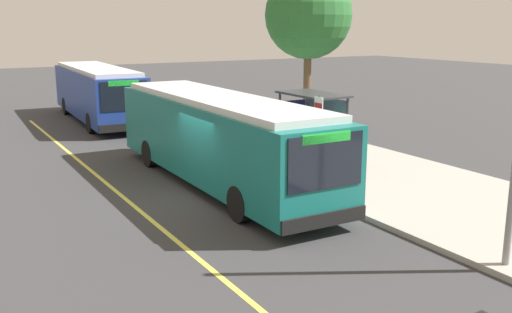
{
  "coord_description": "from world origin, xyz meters",
  "views": [
    {
      "loc": [
        15.51,
        -7.21,
        5.19
      ],
      "look_at": [
        1.46,
        0.93,
        1.47
      ],
      "focal_mm": 40.61,
      "sensor_mm": 36.0,
      "label": 1
    }
  ],
  "objects": [
    {
      "name": "route_sign_post",
      "position": [
        0.6,
        3.76,
        1.96
      ],
      "size": [
        0.44,
        0.08,
        2.8
      ],
      "color": "#333338",
      "rests_on": "sidewalk_curb"
    },
    {
      "name": "bus_shelter",
      "position": [
        -2.59,
        5.84,
        1.92
      ],
      "size": [
        2.9,
        1.6,
        2.48
      ],
      "color": "#333338",
      "rests_on": "sidewalk_curb"
    },
    {
      "name": "street_tree_near_shelter",
      "position": [
        -6.88,
        8.55,
        5.56
      ],
      "size": [
        4.01,
        4.01,
        7.44
      ],
      "color": "brown",
      "rests_on": "sidewalk_curb"
    },
    {
      "name": "waiting_bench",
      "position": [
        -2.31,
        5.72,
        0.63
      ],
      "size": [
        1.6,
        0.48,
        0.95
      ],
      "color": "brown",
      "rests_on": "sidewalk_curb"
    },
    {
      "name": "transit_bus_second",
      "position": [
        -15.88,
        1.06,
        1.62
      ],
      "size": [
        11.28,
        3.06,
        2.95
      ],
      "color": "navy",
      "rests_on": "ground_plane"
    },
    {
      "name": "lane_stripe_center",
      "position": [
        0.0,
        -2.2,
        0.0
      ],
      "size": [
        36.0,
        0.14,
        0.01
      ],
      "primitive_type": "cube",
      "color": "#E0D64C",
      "rests_on": "ground_plane"
    },
    {
      "name": "sidewalk_curb",
      "position": [
        0.0,
        6.0,
        0.07
      ],
      "size": [
        44.0,
        6.4,
        0.15
      ],
      "primitive_type": "cube",
      "color": "#A8A399",
      "rests_on": "ground_plane"
    },
    {
      "name": "transit_bus_main",
      "position": [
        -1.09,
        1.01,
        1.62
      ],
      "size": [
        11.77,
        2.67,
        2.95
      ],
      "color": "#146B66",
      "rests_on": "ground_plane"
    },
    {
      "name": "ground_plane",
      "position": [
        0.0,
        0.0,
        0.0
      ],
      "size": [
        120.0,
        120.0,
        0.0
      ],
      "primitive_type": "plane",
      "color": "#38383A"
    }
  ]
}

